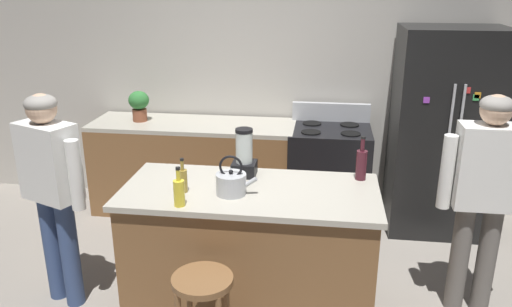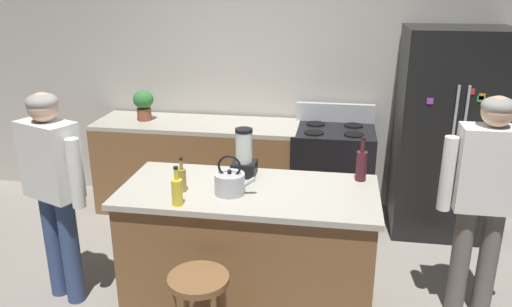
{
  "view_description": "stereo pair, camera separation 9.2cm",
  "coord_description": "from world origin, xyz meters",
  "px_view_note": "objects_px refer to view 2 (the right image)",
  "views": [
    {
      "loc": [
        0.47,
        -3.12,
        2.27
      ],
      "look_at": [
        0.0,
        0.3,
        1.07
      ],
      "focal_mm": 35.69,
      "sensor_mm": 36.0,
      "label": 1
    },
    {
      "loc": [
        0.56,
        -3.1,
        2.27
      ],
      "look_at": [
        0.0,
        0.3,
        1.07
      ],
      "focal_mm": 35.69,
      "sensor_mm": 36.0,
      "label": 2
    }
  ],
  "objects_px": {
    "person_by_island_left": "(53,180)",
    "bottle_soda": "(177,191)",
    "tea_kettle": "(230,182)",
    "potted_plant": "(144,103)",
    "bottle_vinegar": "(182,179)",
    "person_by_sink_right": "(485,189)",
    "kitchen_island": "(249,249)",
    "bar_stool": "(199,297)",
    "refrigerator": "(448,134)",
    "bottle_wine": "(361,165)",
    "blender_appliance": "(244,156)",
    "stove_range": "(332,174)"
  },
  "relations": [
    {
      "from": "kitchen_island",
      "to": "person_by_island_left",
      "type": "distance_m",
      "value": 1.45
    },
    {
      "from": "bar_stool",
      "to": "bottle_wine",
      "type": "distance_m",
      "value": 1.42
    },
    {
      "from": "person_by_island_left",
      "to": "bottle_vinegar",
      "type": "bearing_deg",
      "value": 0.24
    },
    {
      "from": "bottle_vinegar",
      "to": "tea_kettle",
      "type": "distance_m",
      "value": 0.32
    },
    {
      "from": "potted_plant",
      "to": "bottle_soda",
      "type": "bearing_deg",
      "value": -63.37
    },
    {
      "from": "person_by_sink_right",
      "to": "bottle_vinegar",
      "type": "xyz_separation_m",
      "value": [
        -1.98,
        -0.29,
        0.06
      ]
    },
    {
      "from": "bottle_vinegar",
      "to": "bottle_soda",
      "type": "height_order",
      "value": "bottle_soda"
    },
    {
      "from": "blender_appliance",
      "to": "bottle_wine",
      "type": "distance_m",
      "value": 0.82
    },
    {
      "from": "stove_range",
      "to": "bottle_vinegar",
      "type": "distance_m",
      "value": 1.97
    },
    {
      "from": "refrigerator",
      "to": "bottle_soda",
      "type": "bearing_deg",
      "value": -137.01
    },
    {
      "from": "bottle_soda",
      "to": "potted_plant",
      "type": "bearing_deg",
      "value": 116.63
    },
    {
      "from": "kitchen_island",
      "to": "tea_kettle",
      "type": "distance_m",
      "value": 0.56
    },
    {
      "from": "person_by_island_left",
      "to": "potted_plant",
      "type": "xyz_separation_m",
      "value": [
        0.03,
        1.66,
        0.15
      ]
    },
    {
      "from": "person_by_island_left",
      "to": "tea_kettle",
      "type": "bearing_deg",
      "value": 0.68
    },
    {
      "from": "blender_appliance",
      "to": "bottle_wine",
      "type": "bearing_deg",
      "value": 2.6
    },
    {
      "from": "person_by_sink_right",
      "to": "bar_stool",
      "type": "height_order",
      "value": "person_by_sink_right"
    },
    {
      "from": "kitchen_island",
      "to": "stove_range",
      "type": "bearing_deg",
      "value": 70.47
    },
    {
      "from": "blender_appliance",
      "to": "person_by_sink_right",
      "type": "bearing_deg",
      "value": -2.16
    },
    {
      "from": "person_by_island_left",
      "to": "bottle_wine",
      "type": "xyz_separation_m",
      "value": [
        2.11,
        0.39,
        0.09
      ]
    },
    {
      "from": "person_by_island_left",
      "to": "bar_stool",
      "type": "height_order",
      "value": "person_by_island_left"
    },
    {
      "from": "bar_stool",
      "to": "bottle_soda",
      "type": "xyz_separation_m",
      "value": [
        -0.21,
        0.33,
        0.52
      ]
    },
    {
      "from": "person_by_sink_right",
      "to": "bottle_wine",
      "type": "height_order",
      "value": "person_by_sink_right"
    },
    {
      "from": "bar_stool",
      "to": "blender_appliance",
      "type": "relative_size",
      "value": 1.82
    },
    {
      "from": "kitchen_island",
      "to": "person_by_sink_right",
      "type": "distance_m",
      "value": 1.64
    },
    {
      "from": "stove_range",
      "to": "bottle_soda",
      "type": "bearing_deg",
      "value": -116.92
    },
    {
      "from": "bottle_soda",
      "to": "bottle_wine",
      "type": "bearing_deg",
      "value": 27.8
    },
    {
      "from": "bar_stool",
      "to": "refrigerator",
      "type": "bearing_deg",
      "value": 51.09
    },
    {
      "from": "potted_plant",
      "to": "blender_appliance",
      "type": "height_order",
      "value": "blender_appliance"
    },
    {
      "from": "kitchen_island",
      "to": "bottle_wine",
      "type": "bearing_deg",
      "value": 20.74
    },
    {
      "from": "person_by_island_left",
      "to": "blender_appliance",
      "type": "height_order",
      "value": "person_by_island_left"
    },
    {
      "from": "stove_range",
      "to": "bottle_wine",
      "type": "height_order",
      "value": "bottle_wine"
    },
    {
      "from": "stove_range",
      "to": "tea_kettle",
      "type": "distance_m",
      "value": 1.82
    },
    {
      "from": "person_by_island_left",
      "to": "bar_stool",
      "type": "distance_m",
      "value": 1.37
    },
    {
      "from": "person_by_island_left",
      "to": "bottle_vinegar",
      "type": "height_order",
      "value": "person_by_island_left"
    },
    {
      "from": "refrigerator",
      "to": "potted_plant",
      "type": "bearing_deg",
      "value": 179.0
    },
    {
      "from": "tea_kettle",
      "to": "bottle_vinegar",
      "type": "bearing_deg",
      "value": -178.05
    },
    {
      "from": "blender_appliance",
      "to": "stove_range",
      "type": "bearing_deg",
      "value": 64.21
    },
    {
      "from": "blender_appliance",
      "to": "bottle_vinegar",
      "type": "height_order",
      "value": "blender_appliance"
    },
    {
      "from": "refrigerator",
      "to": "tea_kettle",
      "type": "xyz_separation_m",
      "value": [
        -1.66,
        -1.59,
        0.06
      ]
    },
    {
      "from": "blender_appliance",
      "to": "bottle_wine",
      "type": "relative_size",
      "value": 1.1
    },
    {
      "from": "person_by_island_left",
      "to": "bottle_soda",
      "type": "relative_size",
      "value": 6.09
    },
    {
      "from": "person_by_island_left",
      "to": "bottle_soda",
      "type": "height_order",
      "value": "person_by_island_left"
    },
    {
      "from": "refrigerator",
      "to": "person_by_island_left",
      "type": "height_order",
      "value": "refrigerator"
    },
    {
      "from": "bottle_vinegar",
      "to": "person_by_sink_right",
      "type": "bearing_deg",
      "value": 8.32
    },
    {
      "from": "bottle_soda",
      "to": "tea_kettle",
      "type": "height_order",
      "value": "tea_kettle"
    },
    {
      "from": "person_by_sink_right",
      "to": "blender_appliance",
      "type": "relative_size",
      "value": 4.53
    },
    {
      "from": "person_by_island_left",
      "to": "refrigerator",
      "type": "bearing_deg",
      "value": 28.89
    },
    {
      "from": "bar_stool",
      "to": "tea_kettle",
      "type": "xyz_separation_m",
      "value": [
        0.07,
        0.56,
        0.5
      ]
    },
    {
      "from": "kitchen_island",
      "to": "bar_stool",
      "type": "height_order",
      "value": "kitchen_island"
    },
    {
      "from": "kitchen_island",
      "to": "potted_plant",
      "type": "distance_m",
      "value": 2.14
    }
  ]
}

